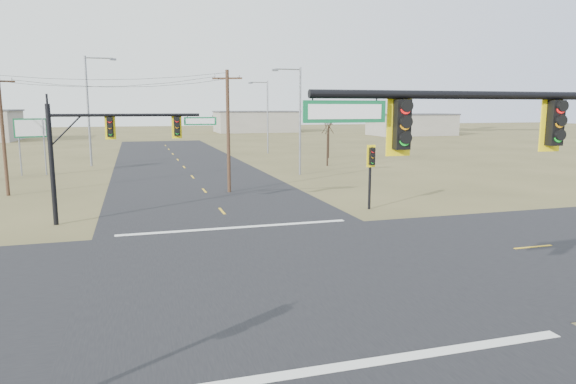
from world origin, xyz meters
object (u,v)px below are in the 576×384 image
object	(u,v)px
streetlight_b	(266,113)
utility_pole_far	(3,132)
mast_arm_near	(562,152)
pedestal_signal_ne	(371,162)
utility_pole_near	(228,129)
streetlight_a	(298,115)
streetlight_c	(90,105)
mast_arm_far	(114,137)
bare_tree_c	(328,125)
bare_tree_d	(329,118)
highway_sign	(31,135)

from	to	relation	value
streetlight_b	utility_pole_far	bearing A→B (deg)	-153.07
mast_arm_near	streetlight_b	size ratio (longest dim) A/B	1.07
pedestal_signal_ne	mast_arm_near	bearing A→B (deg)	-102.87
mast_arm_near	utility_pole_near	world-z (taller)	utility_pole_near
utility_pole_near	streetlight_a	size ratio (longest dim) A/B	0.91
streetlight_a	streetlight_c	bearing A→B (deg)	141.90
pedestal_signal_ne	streetlight_c	size ratio (longest dim) A/B	0.35
mast_arm_far	streetlight_b	world-z (taller)	streetlight_b
streetlight_b	pedestal_signal_ne	bearing A→B (deg)	-114.99
pedestal_signal_ne	streetlight_c	xyz separation A→B (m)	(-17.91, 30.03, 3.49)
mast_arm_far	streetlight_c	size ratio (longest dim) A/B	0.77
pedestal_signal_ne	bare_tree_c	xyz separation A→B (m)	(6.03, 23.05, 1.38)
mast_arm_far	streetlight_b	xyz separation A→B (m)	(18.22, 38.55, 0.80)
mast_arm_near	utility_pole_near	size ratio (longest dim) A/B	1.17
mast_arm_far	mast_arm_near	bearing A→B (deg)	-61.11
streetlight_a	bare_tree_c	world-z (taller)	streetlight_a
utility_pole_near	streetlight_a	xyz separation A→B (m)	(7.86, 8.03, 0.87)
mast_arm_far	pedestal_signal_ne	distance (m)	14.84
utility_pole_near	utility_pole_far	world-z (taller)	utility_pole_near
streetlight_b	bare_tree_d	size ratio (longest dim) A/B	1.59
mast_arm_far	bare_tree_c	distance (m)	30.23
mast_arm_near	bare_tree_c	distance (m)	42.57
bare_tree_d	streetlight_a	bearing A→B (deg)	-121.07
streetlight_c	bare_tree_c	distance (m)	25.03
streetlight_c	bare_tree_d	bearing A→B (deg)	-21.64
bare_tree_c	bare_tree_d	world-z (taller)	bare_tree_d
utility_pole_far	highway_sign	xyz separation A→B (m)	(-0.24, 11.61, -0.74)
highway_sign	bare_tree_c	size ratio (longest dim) A/B	0.94
bare_tree_d	streetlight_c	bearing A→B (deg)	-177.96
streetlight_a	bare_tree_c	bearing A→B (deg)	46.30
streetlight_c	bare_tree_d	distance (m)	27.19
utility_pole_near	highway_sign	world-z (taller)	utility_pole_near
mast_arm_near	mast_arm_far	bearing A→B (deg)	122.40
streetlight_c	highway_sign	bearing A→B (deg)	-149.91
mast_arm_near	streetlight_b	bearing A→B (deg)	86.04
utility_pole_near	highway_sign	size ratio (longest dim) A/B	1.70
mast_arm_near	streetlight_a	bearing A→B (deg)	85.80
streetlight_c	bare_tree_c	xyz separation A→B (m)	(23.94, -6.98, -2.11)
utility_pole_near	streetlight_b	size ratio (longest dim) A/B	0.91
highway_sign	bare_tree_d	world-z (taller)	bare_tree_d
mast_arm_far	utility_pole_far	world-z (taller)	utility_pole_far
mast_arm_far	bare_tree_d	world-z (taller)	mast_arm_far
mast_arm_far	streetlight_a	world-z (taller)	streetlight_a
mast_arm_far	streetlight_a	size ratio (longest dim) A/B	0.91
highway_sign	bare_tree_c	distance (m)	28.70
mast_arm_near	utility_pole_far	world-z (taller)	utility_pole_far
streetlight_b	streetlight_c	world-z (taller)	streetlight_c
pedestal_signal_ne	streetlight_b	world-z (taller)	streetlight_b
utility_pole_near	bare_tree_d	distance (m)	27.51
bare_tree_d	utility_pole_near	bearing A→B (deg)	-126.48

